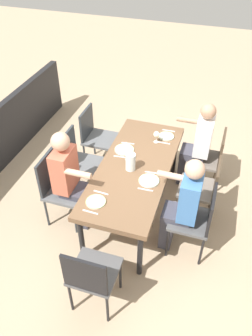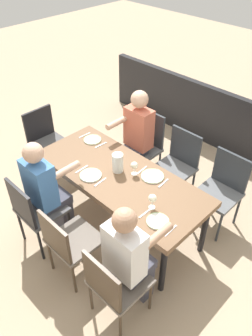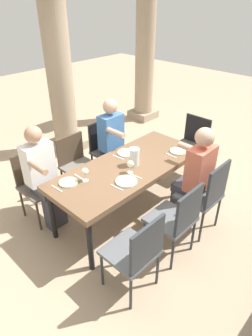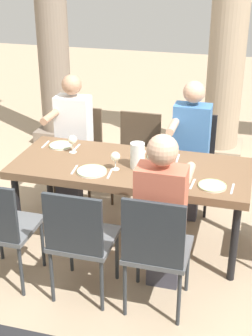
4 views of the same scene
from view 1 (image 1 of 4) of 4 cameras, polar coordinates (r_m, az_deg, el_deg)
ground_plane at (r=4.53m, az=1.36°, el=-6.85°), size 16.00×16.00×0.00m
dining_table at (r=4.07m, az=1.50°, el=-0.36°), size 1.97×0.82×0.73m
chair_west_north at (r=4.69m, az=13.99°, el=1.87°), size 0.44×0.44×0.87m
chair_west_south at (r=4.97m, az=-5.23°, el=5.69°), size 0.44×0.44×0.90m
chair_mid_north at (r=4.20m, az=12.96°, el=-3.02°), size 0.44×0.44×0.86m
chair_mid_south at (r=4.51m, az=-8.18°, el=1.46°), size 0.44×0.44×0.91m
chair_east_north at (r=3.79m, az=11.93°, el=-8.18°), size 0.44×0.44×0.91m
chair_east_south at (r=4.14m, az=-11.33°, el=-2.86°), size 0.44×0.44×0.95m
chair_head_east at (r=3.29m, az=-5.88°, el=-17.41°), size 0.44×0.44×0.91m
diner_woman_green at (r=3.68m, az=9.51°, el=-5.96°), size 0.34×0.49×1.29m
diner_man_white at (r=4.59m, az=11.92°, el=4.10°), size 0.35×0.49×1.27m
diner_guest_third at (r=3.96m, az=-9.31°, el=-1.72°), size 0.34×0.49×1.31m
plate_0 at (r=4.54m, az=6.77°, el=5.33°), size 0.21×0.21×0.02m
wine_glass_0 at (r=4.37m, az=5.14°, el=5.60°), size 0.08×0.08×0.16m
fork_0 at (r=4.67m, az=7.16°, el=6.26°), size 0.02×0.17×0.01m
spoon_0 at (r=4.42m, az=6.34°, el=4.22°), size 0.02×0.17×0.01m
plate_1 at (r=4.27m, az=-0.29°, el=3.14°), size 0.24×0.24×0.02m
wine_glass_1 at (r=4.06m, az=0.31°, el=2.67°), size 0.08×0.08×0.15m
fork_1 at (r=4.39m, az=0.31°, el=4.19°), size 0.03×0.17×0.01m
spoon_1 at (r=4.16m, az=-0.93°, el=1.90°), size 0.03×0.17×0.01m
plate_2 at (r=3.83m, az=3.88°, el=-2.11°), size 0.24×0.24×0.02m
fork_2 at (r=3.94m, az=4.43°, el=-0.78°), size 0.03×0.17×0.01m
spoon_2 at (r=3.73m, az=3.29°, el=-3.64°), size 0.02×0.17×0.01m
plate_3 at (r=3.59m, az=-5.10°, el=-5.64°), size 0.22×0.22×0.02m
fork_3 at (r=3.70m, az=-4.23°, el=-4.13°), size 0.03×0.17×0.01m
spoon_3 at (r=3.50m, az=-6.00°, el=-7.36°), size 0.02×0.17×0.01m
water_pitcher at (r=3.93m, az=0.77°, el=0.92°), size 0.12×0.12×0.21m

